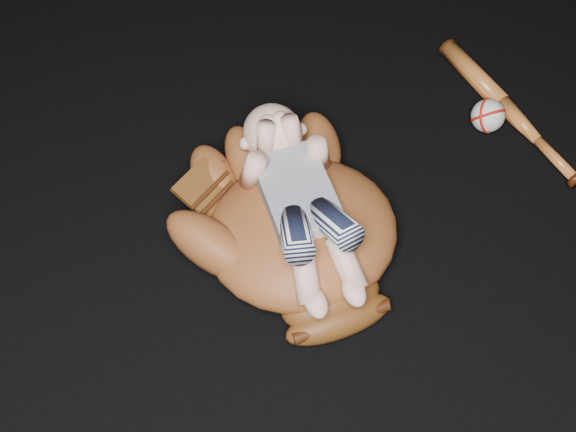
# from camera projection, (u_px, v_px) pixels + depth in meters

# --- Properties ---
(baseball_glove) EXTENTS (0.49, 0.54, 0.15)m
(baseball_glove) POSITION_uv_depth(u_px,v_px,m) (302.00, 227.00, 1.24)
(baseball_glove) COLOR brown
(baseball_glove) RESTS_ON ground
(newborn_baby) EXTENTS (0.26, 0.43, 0.16)m
(newborn_baby) POSITION_uv_depth(u_px,v_px,m) (303.00, 204.00, 1.19)
(newborn_baby) COLOR #EFB29A
(newborn_baby) RESTS_ON baseball_glove
(baseball_bat) EXTENTS (0.05, 0.42, 0.04)m
(baseball_bat) POSITION_uv_depth(u_px,v_px,m) (509.00, 111.00, 1.45)
(baseball_bat) COLOR #B35B22
(baseball_bat) RESTS_ON ground
(baseball) EXTENTS (0.07, 0.07, 0.07)m
(baseball) POSITION_uv_depth(u_px,v_px,m) (488.00, 116.00, 1.43)
(baseball) COLOR silver
(baseball) RESTS_ON ground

